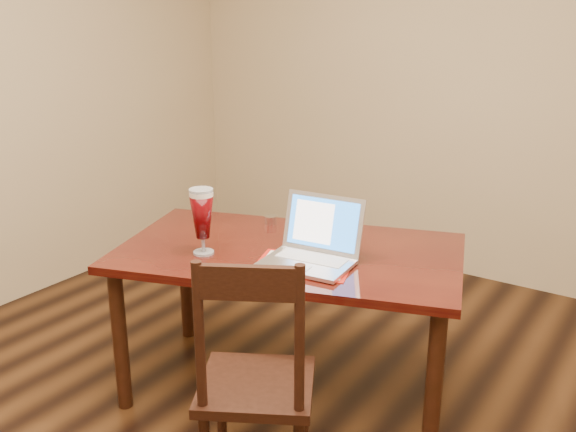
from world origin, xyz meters
The scene contains 2 objects.
dining_table centered at (-0.31, 0.68, 0.63)m, with size 1.69×1.27×0.99m.
dining_chair centered at (-0.03, 0.06, 0.45)m, with size 0.54×0.54×0.96m.
Camera 1 is at (1.17, -1.52, 1.72)m, focal length 40.00 mm.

